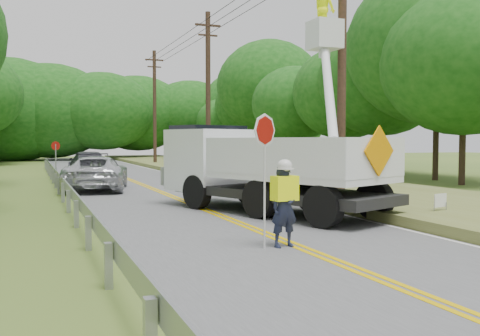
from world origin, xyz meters
name	(u,v)px	position (x,y,z in m)	size (l,w,h in m)	color
ground	(376,279)	(0.00, 0.00, 0.00)	(140.00, 140.00, 0.00)	#445E25
road	(168,195)	(0.00, 14.00, 0.01)	(7.20, 96.00, 0.03)	#515154
guardrail	(62,183)	(-4.02, 14.91, 0.55)	(0.18, 48.00, 0.77)	#93969B
utility_poles	(253,78)	(5.00, 17.02, 5.27)	(1.60, 43.30, 10.00)	black
tall_grass_verge	(321,186)	(7.10, 14.00, 0.15)	(7.00, 96.00, 0.30)	#62672C
treeline_right	(347,83)	(15.58, 25.08, 6.28)	(10.48, 54.27, 11.89)	#332319
treeline_horizon	(76,111)	(-0.32, 56.01, 5.50)	(58.75, 15.36, 12.55)	#124810
flagger	(284,200)	(-0.30, 2.76, 1.00)	(1.08, 0.47, 2.76)	#191E33
bucket_truck	(252,157)	(1.49, 8.72, 1.68)	(5.70, 8.21, 7.50)	black
suv_silver	(97,173)	(-2.43, 17.25, 0.77)	(2.50, 5.42, 1.51)	silver
suv_darkgrey	(88,164)	(-1.86, 27.03, 0.78)	(2.13, 5.23, 1.52)	#393A41
stop_sign_permanent	(56,156)	(-3.97, 21.52, 1.42)	(0.45, 0.17, 2.18)	#93969B
yard_sign	(440,201)	(5.33, 4.46, 0.55)	(0.52, 0.15, 0.76)	white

